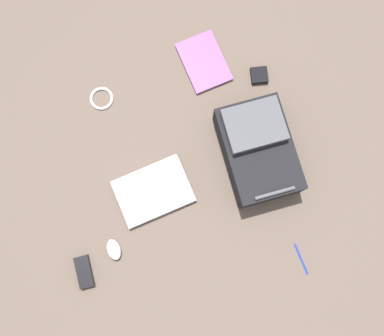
% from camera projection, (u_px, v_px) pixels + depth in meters
% --- Properties ---
extents(ground_plane, '(4.08, 4.08, 0.00)m').
position_uv_depth(ground_plane, '(194.00, 171.00, 2.09)').
color(ground_plane, brown).
extents(backpack, '(0.36, 0.49, 0.19)m').
position_uv_depth(backpack, '(258.00, 149.00, 2.02)').
color(backpack, black).
rests_on(backpack, ground_plane).
extents(laptop, '(0.39, 0.32, 0.03)m').
position_uv_depth(laptop, '(153.00, 191.00, 2.06)').
color(laptop, '#929296').
rests_on(laptop, ground_plane).
extents(book_red, '(0.26, 0.32, 0.02)m').
position_uv_depth(book_red, '(204.00, 62.00, 2.17)').
color(book_red, silver).
rests_on(book_red, ground_plane).
extents(computer_mouse, '(0.08, 0.11, 0.04)m').
position_uv_depth(computer_mouse, '(114.00, 250.00, 2.01)').
color(computer_mouse, silver).
rests_on(computer_mouse, ground_plane).
extents(cable_coil, '(0.11, 0.11, 0.01)m').
position_uv_depth(cable_coil, '(102.00, 98.00, 2.15)').
color(cable_coil, silver).
rests_on(cable_coil, ground_plane).
extents(power_brick, '(0.09, 0.15, 0.03)m').
position_uv_depth(power_brick, '(84.00, 272.00, 2.00)').
color(power_brick, black).
rests_on(power_brick, ground_plane).
extents(pen_black, '(0.05, 0.14, 0.01)m').
position_uv_depth(pen_black, '(301.00, 259.00, 2.02)').
color(pen_black, '#1933B2').
rests_on(pen_black, ground_plane).
extents(earbud_pouch, '(0.08, 0.08, 0.03)m').
position_uv_depth(earbud_pouch, '(259.00, 75.00, 2.16)').
color(earbud_pouch, black).
rests_on(earbud_pouch, ground_plane).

